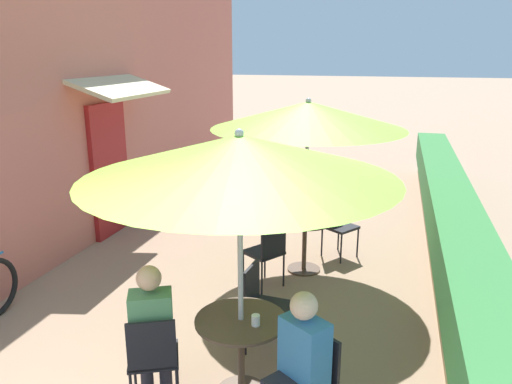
% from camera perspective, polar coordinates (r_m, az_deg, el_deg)
% --- Properties ---
extents(cafe_facade_wall, '(0.98, 11.60, 4.20)m').
position_cam_1_polar(cafe_facade_wall, '(8.54, -16.20, 9.99)').
color(cafe_facade_wall, '#C66B5B').
rests_on(cafe_facade_wall, ground_plane).
extents(planter_hedge, '(0.60, 10.60, 1.01)m').
position_cam_1_polar(planter_hedge, '(7.68, 21.07, -2.93)').
color(planter_hedge, tan).
rests_on(planter_hedge, ground_plane).
extents(patio_table_near, '(0.77, 0.77, 0.72)m').
position_cam_1_polar(patio_table_near, '(4.37, -1.72, -16.57)').
color(patio_table_near, brown).
rests_on(patio_table_near, ground_plane).
extents(patio_umbrella_near, '(2.45, 2.45, 2.31)m').
position_cam_1_polar(patio_umbrella_near, '(3.77, -1.92, 4.01)').
color(patio_umbrella_near, '#B7B7BC').
rests_on(patio_umbrella_near, ground_plane).
extents(cafe_chair_near_left, '(0.43, 0.43, 0.87)m').
position_cam_1_polar(cafe_chair_near_left, '(4.98, 0.67, -12.28)').
color(cafe_chair_near_left, black).
rests_on(cafe_chair_near_left, ground_plane).
extents(cafe_chair_near_right, '(0.53, 0.53, 0.87)m').
position_cam_1_polar(cafe_chair_near_right, '(4.29, -11.69, -17.70)').
color(cafe_chair_near_right, black).
rests_on(cafe_chair_near_right, ground_plane).
extents(seated_patron_near_right, '(0.46, 0.50, 1.25)m').
position_cam_1_polar(seated_patron_near_right, '(4.30, -11.77, -14.99)').
color(seated_patron_near_right, '#23232D').
rests_on(seated_patron_near_right, ground_plane).
extents(cafe_chair_near_back, '(0.56, 0.56, 0.87)m').
position_cam_1_polar(cafe_chair_near_back, '(3.97, 6.07, -20.51)').
color(cafe_chair_near_back, black).
rests_on(cafe_chair_near_back, ground_plane).
extents(seated_patron_near_back, '(0.49, 0.51, 1.25)m').
position_cam_1_polar(seated_patron_near_back, '(3.81, 4.90, -19.11)').
color(seated_patron_near_back, '#23232D').
rests_on(seated_patron_near_back, ground_plane).
extents(coffee_cup_near, '(0.07, 0.07, 0.09)m').
position_cam_1_polar(coffee_cup_near, '(4.16, -0.03, -14.44)').
color(coffee_cup_near, white).
rests_on(coffee_cup_near, patio_table_near).
extents(patio_table_mid, '(0.77, 0.77, 0.72)m').
position_cam_1_polar(patio_table_mid, '(6.69, 5.59, -4.76)').
color(patio_table_mid, brown).
rests_on(patio_table_mid, ground_plane).
extents(patio_umbrella_mid, '(2.45, 2.45, 2.31)m').
position_cam_1_polar(patio_umbrella_mid, '(6.31, 5.97, 8.71)').
color(patio_umbrella_mid, '#B7B7BC').
rests_on(patio_umbrella_mid, ground_plane).
extents(cafe_chair_mid_left, '(0.56, 0.56, 0.87)m').
position_cam_1_polar(cafe_chair_mid_left, '(6.17, 1.33, -6.54)').
color(cafe_chair_mid_left, black).
rests_on(cafe_chair_mid_left, ground_plane).
extents(cafe_chair_mid_right, '(0.56, 0.56, 0.87)m').
position_cam_1_polar(cafe_chair_mid_right, '(7.24, 9.19, -3.30)').
color(cafe_chair_mid_right, black).
rests_on(cafe_chair_mid_right, ground_plane).
extents(coffee_cup_mid, '(0.07, 0.07, 0.09)m').
position_cam_1_polar(coffee_cup_mid, '(6.55, 4.45, -2.91)').
color(coffee_cup_mid, teal).
rests_on(coffee_cup_mid, patio_table_mid).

